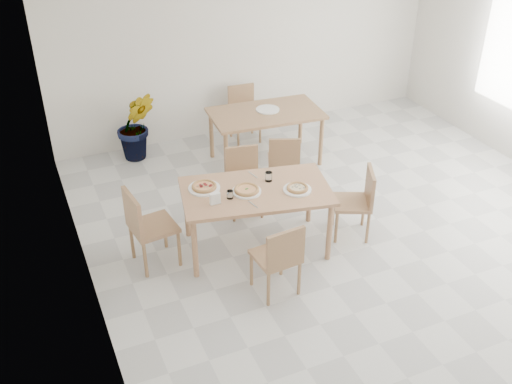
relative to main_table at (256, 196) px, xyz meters
name	(u,v)px	position (x,y,z in m)	size (l,w,h in m)	color
main_table	(256,196)	(0.00, 0.00, 0.00)	(1.74, 1.20, 0.75)	tan
chair_south	(280,256)	(-0.11, -0.83, -0.19)	(0.45, 0.45, 0.83)	#A67653
chair_north	(244,175)	(0.18, 0.79, -0.20)	(0.47, 0.47, 0.81)	#A67653
chair_west	(145,224)	(-1.19, 0.17, -0.15)	(0.50, 0.50, 0.91)	#A67653
chair_east	(359,198)	(1.17, -0.23, -0.19)	(0.55, 0.55, 0.84)	#A67653
plate_margherita	(247,191)	(-0.11, 0.00, 0.09)	(0.31, 0.31, 0.02)	white
plate_mushroom	(297,190)	(0.40, -0.19, 0.09)	(0.30, 0.30, 0.02)	white
plate_pepperoni	(204,188)	(-0.50, 0.24, 0.09)	(0.34, 0.34, 0.02)	white
pizza_margherita	(247,190)	(-0.11, 0.00, 0.11)	(0.31, 0.31, 0.03)	tan
pizza_mushroom	(297,188)	(0.40, -0.19, 0.11)	(0.26, 0.26, 0.03)	tan
pizza_pepperoni	(204,186)	(-0.50, 0.24, 0.11)	(0.32, 0.32, 0.03)	tan
tumbler_a	(230,195)	(-0.32, -0.05, 0.12)	(0.07, 0.07, 0.09)	white
tumbler_b	(269,177)	(0.20, 0.12, 0.13)	(0.08, 0.08, 0.11)	white
napkin_holder	(215,199)	(-0.50, -0.10, 0.14)	(0.12, 0.06, 0.13)	silver
fork_a	(253,204)	(-0.15, -0.26, 0.08)	(0.01, 0.18, 0.01)	silver
fork_b	(253,175)	(0.09, 0.30, 0.08)	(0.01, 0.18, 0.01)	silver
second_table	(266,118)	(0.94, 1.82, 0.00)	(1.57, 0.97, 0.75)	#A67653
chair_back_s	(284,159)	(0.82, 0.99, -0.21)	(0.51, 0.51, 0.79)	#A67653
chair_back_n	(243,109)	(0.95, 2.64, -0.20)	(0.42, 0.42, 0.81)	#A67653
plate_empty	(268,110)	(0.99, 1.87, 0.09)	(0.32, 0.32, 0.02)	white
potted_plant	(136,126)	(-0.67, 2.63, -0.17)	(0.55, 0.44, 1.00)	#276B20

